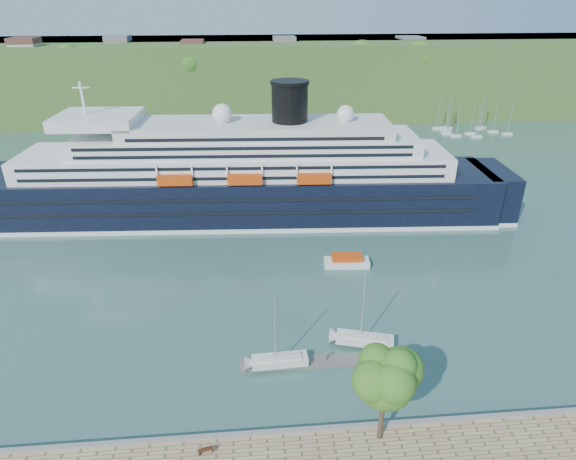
# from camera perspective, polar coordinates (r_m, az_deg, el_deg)

# --- Properties ---
(ground) EXTENTS (400.00, 400.00, 0.00)m
(ground) POSITION_cam_1_polar(r_m,az_deg,el_deg) (49.99, 1.27, -23.33)
(ground) COLOR #315750
(ground) RESTS_ON ground
(far_hillside) EXTENTS (400.00, 50.00, 24.00)m
(far_hillside) POSITION_cam_1_polar(r_m,az_deg,el_deg) (179.22, -3.91, 17.72)
(far_hillside) COLOR #3E6126
(far_hillside) RESTS_ON ground
(quay_coping) EXTENTS (220.00, 0.50, 0.30)m
(quay_coping) POSITION_cam_1_polar(r_m,az_deg,el_deg) (49.00, 1.31, -22.63)
(quay_coping) COLOR slate
(quay_coping) RESTS_ON promenade
(cruise_ship) EXTENTS (112.16, 22.31, 25.02)m
(cruise_ship) POSITION_cam_1_polar(r_m,az_deg,el_deg) (88.33, -7.53, 9.13)
(cruise_ship) COLOR black
(cruise_ship) RESTS_ON ground
(park_bench) EXTENTS (1.46, 0.86, 0.88)m
(park_bench) POSITION_cam_1_polar(r_m,az_deg,el_deg) (47.82, -9.78, -24.23)
(park_bench) COLOR #4A2415
(park_bench) RESTS_ON promenade
(promenade_tree) EXTENTS (6.65, 6.65, 11.01)m
(promenade_tree) POSITION_cam_1_polar(r_m,az_deg,el_deg) (45.43, 11.36, -18.38)
(promenade_tree) COLOR #336019
(promenade_tree) RESTS_ON promenade
(floating_pontoon) EXTENTS (16.15, 2.24, 0.36)m
(floating_pontoon) POSITION_cam_1_polar(r_m,az_deg,el_deg) (57.13, 2.64, -15.34)
(floating_pontoon) COLOR #68625C
(floating_pontoon) RESTS_ON ground
(sailboat_white_near) EXTENTS (7.08, 2.25, 9.04)m
(sailboat_white_near) POSITION_cam_1_polar(r_m,az_deg,el_deg) (53.84, -1.01, -12.31)
(sailboat_white_near) COLOR silver
(sailboat_white_near) RESTS_ON ground
(sailboat_white_far) EXTENTS (7.76, 4.05, 9.66)m
(sailboat_white_far) POSITION_cam_1_polar(r_m,az_deg,el_deg) (57.23, 9.35, -9.69)
(sailboat_white_far) COLOR silver
(sailboat_white_far) RESTS_ON ground
(tender_launch) EXTENTS (7.17, 2.87, 1.94)m
(tender_launch) POSITION_cam_1_polar(r_m,az_deg,el_deg) (75.18, 6.98, -3.59)
(tender_launch) COLOR #C83D0B
(tender_launch) RESTS_ON ground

